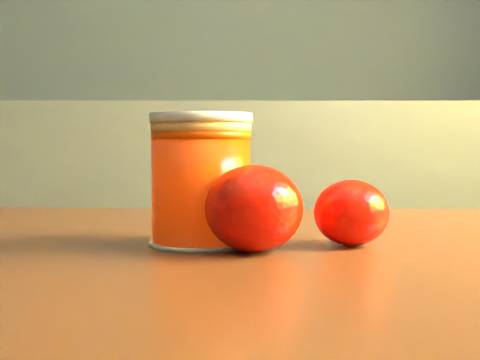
{
  "coord_description": "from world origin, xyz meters",
  "views": [
    {
      "loc": [
        0.69,
        -0.36,
        0.8
      ],
      "look_at": [
        0.69,
        0.16,
        0.77
      ],
      "focal_mm": 50.0,
      "sensor_mm": 36.0,
      "label": 1
    }
  ],
  "objects": [
    {
      "name": "orange_back",
      "position": [
        0.78,
        0.15,
        0.75
      ],
      "size": [
        0.06,
        0.06,
        0.05
      ],
      "primitive_type": "ellipsoid",
      "rotation": [
        0.0,
        0.0,
        -0.08
      ],
      "color": "red",
      "rests_on": "table"
    },
    {
      "name": "juice_glass",
      "position": [
        0.66,
        0.15,
        0.77
      ],
      "size": [
        0.08,
        0.08,
        0.1
      ],
      "rotation": [
        0.0,
        0.0,
        -0.41
      ],
      "color": "#FF3305",
      "rests_on": "table"
    },
    {
      "name": "orange_front",
      "position": [
        0.7,
        0.12,
        0.75
      ],
      "size": [
        0.09,
        0.09,
        0.06
      ],
      "primitive_type": "ellipsoid",
      "rotation": [
        0.0,
        0.0,
        0.3
      ],
      "color": "red",
      "rests_on": "table"
    }
  ]
}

